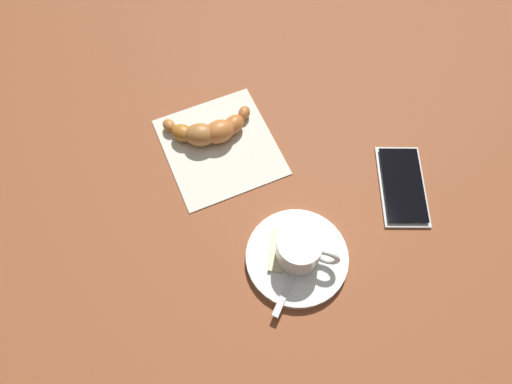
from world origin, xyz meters
name	(u,v)px	position (x,y,z in m)	size (l,w,h in m)	color
ground_plane	(260,205)	(0.00, 0.00, 0.00)	(1.80, 1.80, 0.00)	brown
saucer	(297,258)	(0.09, 0.02, 0.01)	(0.14, 0.14, 0.01)	white
espresso_cup	(300,249)	(0.09, 0.03, 0.04)	(0.07, 0.08, 0.05)	white
teaspoon	(296,261)	(0.10, 0.02, 0.01)	(0.10, 0.09, 0.01)	silver
sugar_packet	(280,249)	(0.08, 0.00, 0.01)	(0.06, 0.02, 0.01)	beige
napkin	(220,146)	(-0.11, -0.03, 0.00)	(0.18, 0.17, 0.00)	silver
croissant	(209,131)	(-0.14, -0.04, 0.02)	(0.08, 0.15, 0.03)	#B37133
cell_phone	(402,185)	(0.03, 0.21, 0.00)	(0.15, 0.10, 0.01)	#BABEBE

